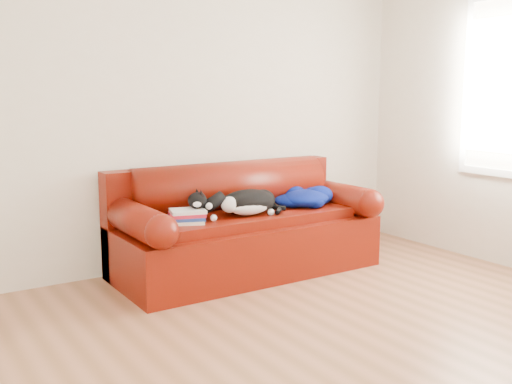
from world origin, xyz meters
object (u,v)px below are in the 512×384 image
book_stack (187,216)px  cat (248,203)px  blanket (305,197)px  sofa_base (246,243)px

book_stack → cat: cat is taller
book_stack → blanket: bearing=3.8°
sofa_base → blanket: size_ratio=3.38×
book_stack → cat: (0.52, -0.01, 0.05)m
blanket → cat: bearing=-172.3°
cat → blanket: (0.63, 0.09, -0.03)m
sofa_base → book_stack: bearing=-168.9°
sofa_base → cat: size_ratio=3.00×
sofa_base → cat: (-0.06, -0.12, 0.36)m
book_stack → blanket: blanket is taller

